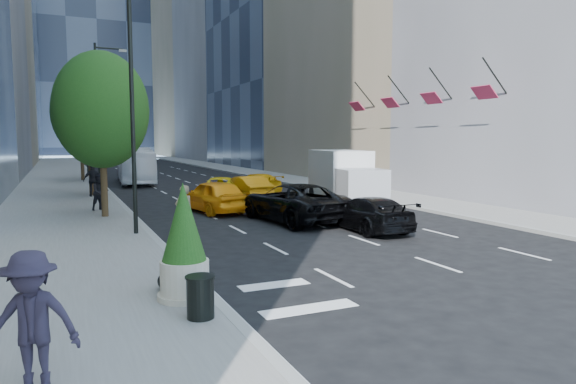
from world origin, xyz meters
name	(u,v)px	position (x,y,z in m)	size (l,w,h in m)	color
ground	(340,242)	(0.00, 0.00, 0.00)	(160.00, 160.00, 0.00)	black
sidewalk_left	(60,183)	(-9.00, 30.00, 0.07)	(6.00, 120.00, 0.15)	slate
sidewalk_right	(275,176)	(10.00, 30.00, 0.07)	(4.00, 120.00, 0.15)	slate
tower_right_far	(207,43)	(22.00, 98.00, 25.00)	(20.00, 24.00, 50.00)	#766E52
lamp_near	(136,80)	(-6.32, 4.00, 5.81)	(2.13, 0.22, 10.00)	black
lamp_far	(100,108)	(-6.32, 22.00, 5.81)	(2.13, 0.22, 10.00)	black
tree_near	(101,110)	(-7.20, 9.00, 4.97)	(4.20, 4.20, 7.46)	#311D13
tree_mid	(89,113)	(-7.20, 19.00, 5.32)	(4.50, 4.50, 7.99)	#311D13
tree_far	(81,128)	(-7.20, 32.00, 4.62)	(3.90, 3.90, 6.92)	#311D13
traffic_signal	(86,134)	(-6.40, 40.00, 4.23)	(2.48, 0.53, 5.20)	black
facade_flags	(411,98)	(10.64, 10.00, 6.18)	(1.85, 13.30, 2.05)	black
skateboarder	(184,215)	(-5.02, 2.44, 0.96)	(0.70, 0.46, 1.91)	brown
black_sedan_lincoln	(294,202)	(0.50, 4.98, 0.86)	(2.84, 6.16, 1.71)	black
black_sedan_mercedes	(367,214)	(2.22, 1.65, 0.69)	(1.94, 4.77, 1.38)	black
taxi_a	(214,196)	(-2.00, 9.22, 0.83)	(1.95, 4.85, 1.65)	#FF9A0D
taxi_b	(246,188)	(1.20, 13.40, 0.74)	(1.56, 4.47, 1.47)	orange
taxi_c	(221,188)	(-0.08, 14.34, 0.70)	(2.31, 5.01, 1.39)	yellow
taxi_d	(257,183)	(3.26, 17.05, 0.67)	(1.87, 4.61, 1.34)	#FAB30D
city_bus	(135,165)	(-3.20, 28.79, 1.49)	(2.51, 10.71, 2.98)	white
box_truck	(345,179)	(5.05, 8.28, 1.55)	(3.32, 6.68, 3.05)	silver
pedestrian_a	(100,192)	(-7.24, 11.19, 1.06)	(0.88, 0.69, 1.81)	black
pedestrian_b	(93,180)	(-7.15, 18.00, 1.16)	(1.18, 0.49, 2.01)	black
pedestrian_c	(32,322)	(-9.48, -8.00, 1.16)	(1.30, 0.75, 2.02)	#231D2C
trash_can	(200,298)	(-6.60, -6.00, 0.56)	(0.54, 0.54, 0.81)	black
planter_shrub	(184,244)	(-6.60, -4.63, 1.38)	(1.08, 1.08, 2.59)	beige
garbage_bags	(177,277)	(-6.56, -3.59, 0.38)	(0.96, 0.92, 0.47)	black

